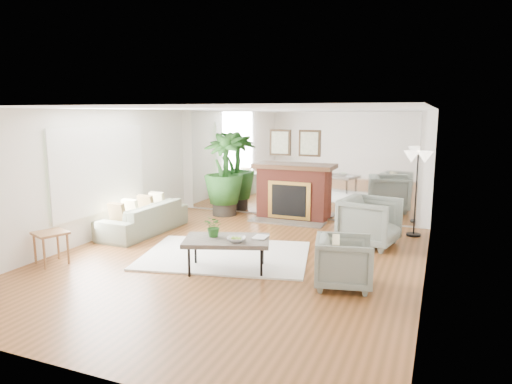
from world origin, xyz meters
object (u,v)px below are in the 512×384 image
at_px(side_table, 50,237).
at_px(armchair_front, 344,262).
at_px(fireplace, 292,191).
at_px(potted_ficus, 224,171).
at_px(armchair_back, 370,222).
at_px(floor_lamp, 418,164).
at_px(coffee_table, 227,241).
at_px(sofa, 144,218).

bearing_deg(side_table, armchair_front, 10.11).
relative_size(armchair_front, side_table, 1.30).
height_order(fireplace, potted_ficus, fireplace).
xyz_separation_m(armchair_back, side_table, (-4.62, -3.04, 0.00)).
distance_m(armchair_back, floor_lamp, 1.60).
bearing_deg(potted_ficus, armchair_front, -44.23).
bearing_deg(armchair_front, armchair_back, -12.84).
relative_size(coffee_table, sofa, 0.71).
bearing_deg(fireplace, side_table, -120.68).
distance_m(armchair_back, potted_ficus, 3.87).
bearing_deg(side_table, fireplace, 59.32).
relative_size(armchair_back, side_table, 1.62).
distance_m(coffee_table, floor_lamp, 4.27).
relative_size(fireplace, floor_lamp, 1.21).
relative_size(fireplace, sofa, 0.98).
distance_m(potted_ficus, floor_lamp, 4.36).
xyz_separation_m(fireplace, armchair_front, (1.94, -3.65, -0.30)).
bearing_deg(side_table, armchair_back, 33.33).
height_order(fireplace, sofa, fireplace).
relative_size(coffee_table, floor_lamp, 0.87).
relative_size(armchair_front, potted_ficus, 0.40).
bearing_deg(coffee_table, side_table, -164.44).
bearing_deg(sofa, side_table, -3.93).
height_order(coffee_table, sofa, sofa).
xyz_separation_m(coffee_table, potted_ficus, (-1.78, 3.53, 0.58)).
bearing_deg(coffee_table, fireplace, 92.15).
relative_size(armchair_back, floor_lamp, 0.58).
relative_size(fireplace, coffee_table, 1.38).
xyz_separation_m(coffee_table, floor_lamp, (2.56, 3.27, 0.97)).
relative_size(armchair_back, potted_ficus, 0.50).
bearing_deg(coffee_table, armchair_back, 50.99).
distance_m(fireplace, armchair_back, 2.44).
height_order(coffee_table, side_table, side_table).
relative_size(sofa, potted_ficus, 1.06).
bearing_deg(floor_lamp, coffee_table, -128.08).
bearing_deg(floor_lamp, potted_ficus, 176.55).
xyz_separation_m(armchair_front, potted_ficus, (-3.58, 3.49, 0.70)).
xyz_separation_m(sofa, floor_lamp, (5.15, 1.83, 1.14)).
xyz_separation_m(side_table, potted_ficus, (1.01, 4.31, 0.61)).
xyz_separation_m(coffee_table, side_table, (-2.79, -0.78, -0.03)).
xyz_separation_m(armchair_front, floor_lamp, (0.76, 3.23, 1.09)).
bearing_deg(armchair_back, potted_ficus, 81.53).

